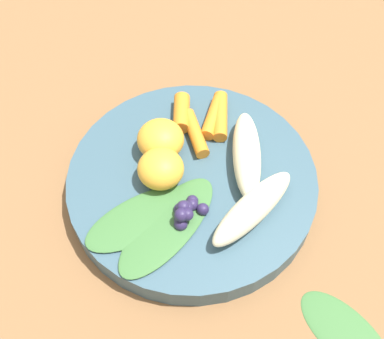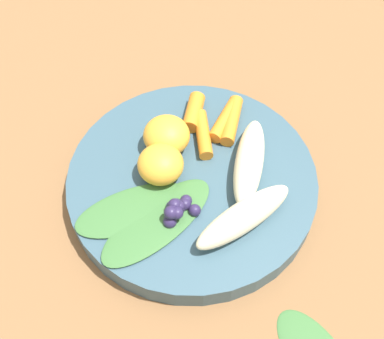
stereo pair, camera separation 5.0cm
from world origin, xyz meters
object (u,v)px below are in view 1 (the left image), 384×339
object	(u,v)px
bowl	(192,182)
banana_peeled_right	(253,208)
orange_segment_near	(161,169)
kale_leaf_stray	(346,332)
banana_peeled_left	(247,154)

from	to	relation	value
bowl	banana_peeled_right	distance (m)	0.08
banana_peeled_right	orange_segment_near	bearing A→B (deg)	108.11
banana_peeled_right	orange_segment_near	xyz separation A→B (m)	(-0.10, -0.01, 0.00)
bowl	orange_segment_near	distance (m)	0.05
kale_leaf_stray	bowl	bearing A→B (deg)	179.88
bowl	orange_segment_near	size ratio (longest dim) A/B	5.52
bowl	banana_peeled_right	world-z (taller)	banana_peeled_right
banana_peeled_left	banana_peeled_right	world-z (taller)	same
banana_peeled_left	kale_leaf_stray	distance (m)	0.20
banana_peeled_left	kale_leaf_stray	world-z (taller)	banana_peeled_left
banana_peeled_right	kale_leaf_stray	bearing A→B (deg)	-98.89
orange_segment_near	kale_leaf_stray	size ratio (longest dim) A/B	0.49
bowl	banana_peeled_left	bearing A→B (deg)	46.59
bowl	banana_peeled_left	xyz separation A→B (m)	(0.04, 0.04, 0.03)
bowl	banana_peeled_left	distance (m)	0.07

